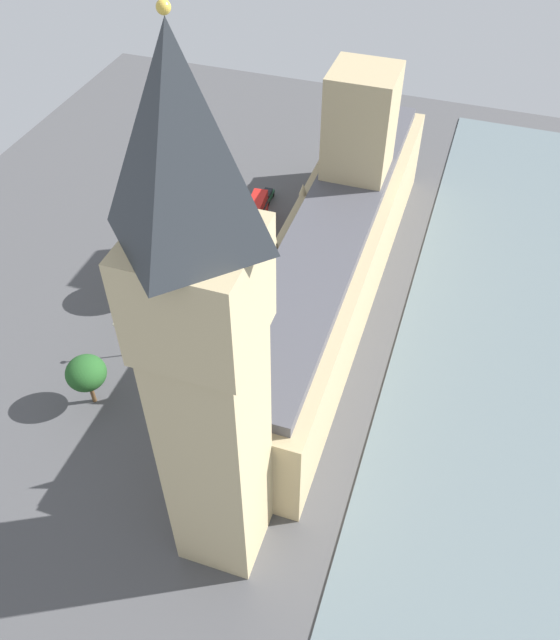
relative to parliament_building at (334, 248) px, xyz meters
The scene contains 15 objects.
ground_plane 9.21m from the parliament_building, 45.42° to the left, with size 144.11×144.11×0.00m, color #4C4C4F.
river_thames 32.28m from the parliament_building, behind, with size 38.45×129.70×0.25m, color slate.
parliament_building is the anchor object (origin of this frame).
clock_tower 48.01m from the parliament_building, 89.38° to the left, with size 9.34×9.34×57.77m.
car_dark_green_under_trees 28.31m from the parliament_building, 48.93° to the right, with size 1.92×4.47×1.74m.
double_decker_bus_kerbside 21.56m from the parliament_building, 34.26° to the right, with size 3.50×10.69×4.75m.
car_yellow_cab_near_tower 20.57m from the parliament_building, 30.77° to the left, with size 2.23×4.24×1.74m.
car_silver_midblock 26.21m from the parliament_building, 53.75° to the left, with size 2.14×4.82×1.74m.
pedestrian_corner 14.18m from the parliament_building, 36.89° to the left, with size 0.66×0.69×1.64m.
pedestrian_by_river_gate 17.25m from the parliament_building, 54.72° to the right, with size 0.57×0.63×1.51m.
pedestrian_opposite_hall 33.50m from the parliament_building, 72.95° to the left, with size 0.59×0.49×1.64m.
plane_tree_leading 39.48m from the parliament_building, 51.76° to the left, with size 5.25×5.25×7.95m.
plane_tree_far_end 27.22m from the parliament_building, 19.34° to the left, with size 7.06×7.06×10.35m.
street_lamp_trailing 33.68m from the parliament_building, 42.24° to the left, with size 0.56×0.56×6.67m.
street_lamp_slot_10 25.45m from the parliament_building, ahead, with size 0.56×0.56×5.61m.
Camera 1 is at (-18.49, 72.79, 69.88)m, focal length 36.84 mm.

